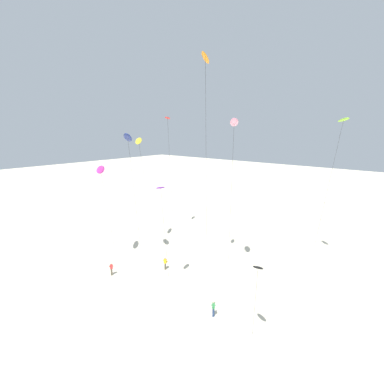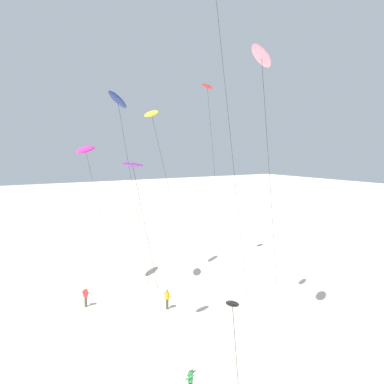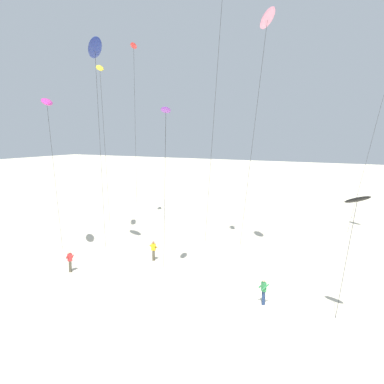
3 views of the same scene
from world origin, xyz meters
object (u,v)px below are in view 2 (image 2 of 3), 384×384
at_px(kite_red, 208,91).
at_px(kite_purple, 133,168).
at_px(kite_flyer_furthest, 191,381).
at_px(kite_magenta, 86,150).
at_px(kite_flyer_middle, 167,299).
at_px(kite_black, 233,305).
at_px(kite_flyer_nearest, 86,296).
at_px(kite_pink, 262,59).
at_px(kite_yellow, 152,116).
at_px(kite_navy, 118,101).

relative_size(kite_red, kite_purple, 1.61).
xyz_separation_m(kite_purple, kite_flyer_furthest, (7.02, 0.08, -11.05)).
relative_size(kite_magenta, kite_flyer_furthest, 8.17).
bearing_deg(kite_flyer_middle, kite_red, 131.86).
distance_m(kite_black, kite_flyer_furthest, 8.38).
bearing_deg(kite_black, kite_flyer_furthest, 166.04).
bearing_deg(kite_flyer_nearest, kite_pink, 31.34).
bearing_deg(kite_flyer_furthest, kite_pink, 110.43).
height_order(kite_flyer_nearest, kite_flyer_furthest, same).
xyz_separation_m(kite_yellow, kite_flyer_middle, (7.07, -2.23, -15.36)).
distance_m(kite_pink, kite_flyer_furthest, 19.23).
relative_size(kite_pink, kite_red, 0.98).
xyz_separation_m(kite_pink, kite_flyer_nearest, (-12.70, -7.73, -17.85)).
height_order(kite_navy, kite_flyer_nearest, kite_navy).
bearing_deg(kite_red, kite_pink, -23.26).
distance_m(kite_flyer_nearest, kite_flyer_middle, 6.84).
height_order(kite_purple, kite_navy, kite_navy).
bearing_deg(kite_flyer_middle, kite_flyer_nearest, -125.51).
relative_size(kite_flyer_nearest, kite_flyer_middle, 1.00).
distance_m(kite_black, kite_magenta, 24.40).
height_order(kite_purple, kite_flyer_furthest, kite_purple).
bearing_deg(kite_red, kite_purple, -47.99).
relative_size(kite_pink, kite_flyer_nearest, 11.67).
xyz_separation_m(kite_purple, kite_flyer_nearest, (-8.17, -0.97, -11.05)).
height_order(kite_purple, kite_flyer_nearest, kite_purple).
bearing_deg(kite_flyer_nearest, kite_purple, 6.76).
bearing_deg(kite_red, kite_flyer_furthest, -35.49).
bearing_deg(kite_yellow, kite_purple, -31.23).
xyz_separation_m(kite_red, kite_magenta, (1.56, -13.88, -6.22)).
xyz_separation_m(kite_pink, kite_navy, (-12.15, -4.76, -1.71)).
height_order(kite_navy, kite_flyer_middle, kite_navy).
bearing_deg(kite_magenta, kite_purple, -1.74).
bearing_deg(kite_flyer_furthest, kite_red, 144.51).
bearing_deg(kite_magenta, kite_flyer_middle, 31.12).
height_order(kite_red, kite_flyer_nearest, kite_red).
height_order(kite_magenta, kite_flyer_furthest, kite_magenta).
bearing_deg(kite_black, kite_yellow, 161.14).
height_order(kite_yellow, kite_purple, kite_yellow).
relative_size(kite_black, kite_flyer_furthest, 4.59).
xyz_separation_m(kite_magenta, kite_flyer_middle, (7.06, 4.26, -12.12)).
xyz_separation_m(kite_yellow, kite_purple, (11.27, -6.83, -4.31)).
xyz_separation_m(kite_magenta, kite_flyer_furthest, (18.27, -0.26, -12.12)).
height_order(kite_black, kite_pink, kite_pink).
bearing_deg(kite_flyer_furthest, kite_magenta, 179.18).
height_order(kite_yellow, kite_flyer_nearest, kite_yellow).
relative_size(kite_magenta, kite_flyer_middle, 8.17).
height_order(kite_yellow, kite_magenta, kite_yellow).
relative_size(kite_yellow, kite_magenta, 1.25).
height_order(kite_black, kite_yellow, kite_yellow).
height_order(kite_black, kite_purple, kite_purple).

